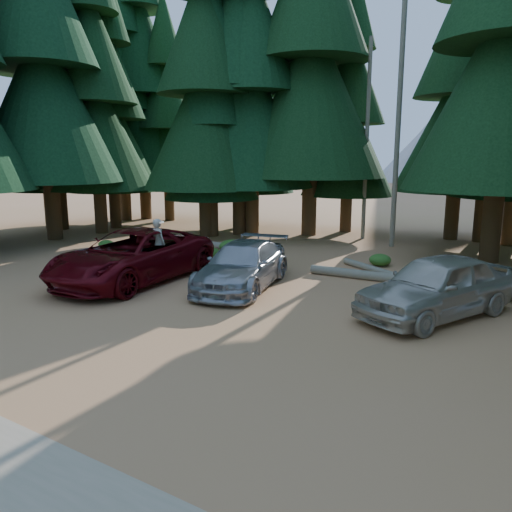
% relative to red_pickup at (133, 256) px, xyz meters
% --- Properties ---
extents(ground, '(160.00, 160.00, 0.00)m').
position_rel_red_pickup_xyz_m(ground, '(4.78, -3.05, -0.89)').
color(ground, '#B57E4C').
rests_on(ground, ground).
extents(forest_belt_north, '(36.00, 7.00, 22.00)m').
position_rel_red_pickup_xyz_m(forest_belt_north, '(4.78, 11.95, -0.89)').
color(forest_belt_north, black).
rests_on(forest_belt_north, ground).
extents(snag_front, '(0.24, 0.24, 12.00)m').
position_rel_red_pickup_xyz_m(snag_front, '(5.58, 11.45, 5.11)').
color(snag_front, '#706A59').
rests_on(snag_front, ground).
extents(snag_back, '(0.20, 0.20, 10.00)m').
position_rel_red_pickup_xyz_m(snag_back, '(3.58, 12.95, 4.11)').
color(snag_back, '#706A59').
rests_on(snag_back, ground).
extents(mountain_peak, '(48.00, 50.00, 28.00)m').
position_rel_red_pickup_xyz_m(mountain_peak, '(2.19, 85.19, 11.81)').
color(mountain_peak, gray).
rests_on(mountain_peak, ground).
extents(red_pickup, '(3.35, 6.59, 1.78)m').
position_rel_red_pickup_xyz_m(red_pickup, '(0.00, 0.00, 0.00)').
color(red_pickup, '#5E0810').
rests_on(red_pickup, ground).
extents(silver_minivan_center, '(3.18, 5.43, 1.48)m').
position_rel_red_pickup_xyz_m(silver_minivan_center, '(3.66, 1.34, -0.15)').
color(silver_minivan_center, '#A6A8AE').
rests_on(silver_minivan_center, ground).
extents(silver_minivan_right, '(3.90, 5.34, 1.69)m').
position_rel_red_pickup_xyz_m(silver_minivan_right, '(9.77, 1.56, -0.05)').
color(silver_minivan_right, beige).
rests_on(silver_minivan_right, ground).
extents(frisbee_player, '(0.72, 0.56, 1.74)m').
position_rel_red_pickup_xyz_m(frisbee_player, '(0.55, 0.72, 0.39)').
color(frisbee_player, beige).
rests_on(frisbee_player, ground).
extents(log_left, '(4.46, 0.42, 0.32)m').
position_rel_red_pickup_xyz_m(log_left, '(-1.32, 6.51, -0.73)').
color(log_left, '#706A59').
rests_on(log_left, ground).
extents(log_mid, '(2.71, 1.81, 0.25)m').
position_rel_red_pickup_xyz_m(log_mid, '(6.49, 5.75, -0.77)').
color(log_mid, '#706A59').
rests_on(log_mid, ground).
extents(log_right, '(5.08, 0.60, 0.32)m').
position_rel_red_pickup_xyz_m(log_right, '(7.27, 4.49, -0.73)').
color(log_right, '#706A59').
rests_on(log_right, ground).
extents(shrub_far_left, '(0.89, 0.89, 0.49)m').
position_rel_red_pickup_xyz_m(shrub_far_left, '(-0.12, 4.51, -0.65)').
color(shrub_far_left, '#2F621D').
rests_on(shrub_far_left, ground).
extents(shrub_left, '(1.15, 1.15, 0.63)m').
position_rel_red_pickup_xyz_m(shrub_left, '(0.08, 5.89, -0.58)').
color(shrub_left, '#2F621D').
rests_on(shrub_left, ground).
extents(shrub_center_left, '(1.00, 1.00, 0.55)m').
position_rel_red_pickup_xyz_m(shrub_center_left, '(2.14, 4.56, -0.62)').
color(shrub_center_left, '#2F621D').
rests_on(shrub_center_left, ground).
extents(shrub_center_right, '(0.86, 0.86, 0.47)m').
position_rel_red_pickup_xyz_m(shrub_center_right, '(6.47, 6.95, -0.66)').
color(shrub_center_right, '#2F621D').
rests_on(shrub_center_right, ground).
extents(shrub_right, '(1.14, 1.14, 0.63)m').
position_rel_red_pickup_xyz_m(shrub_right, '(8.74, 6.95, -0.58)').
color(shrub_right, '#2F621D').
rests_on(shrub_right, ground).
extents(shrub_edge_west, '(0.71, 0.71, 0.39)m').
position_rel_red_pickup_xyz_m(shrub_edge_west, '(-5.69, 3.85, -0.69)').
color(shrub_edge_west, '#2F621D').
rests_on(shrub_edge_west, ground).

